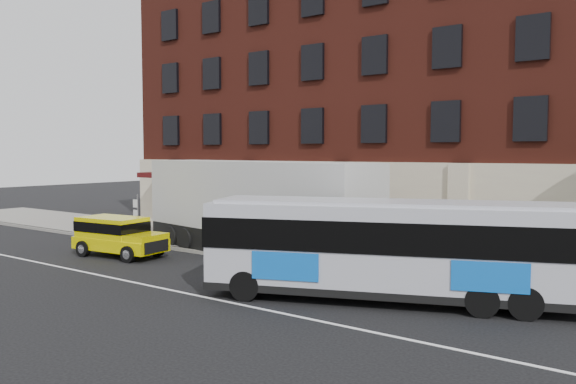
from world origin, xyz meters
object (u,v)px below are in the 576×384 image
Objects in this scene: yellow_suv at (117,234)px; shipping_container at (253,210)px; city_bus at (390,246)px; sign_pole at (137,215)px.

shipping_container reaches higher than yellow_suv.
city_bus is at bearing -21.85° from shipping_container.
shipping_container is at bearing 158.15° from city_bus.
sign_pole is at bearing 170.22° from city_bus.
city_bus reaches higher than sign_pole.
city_bus is at bearing -9.78° from sign_pole.
yellow_suv is at bearing -179.49° from city_bus.
city_bus is 8.82m from shipping_container.
yellow_suv is 6.19m from shipping_container.
sign_pole is at bearing 126.03° from yellow_suv.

